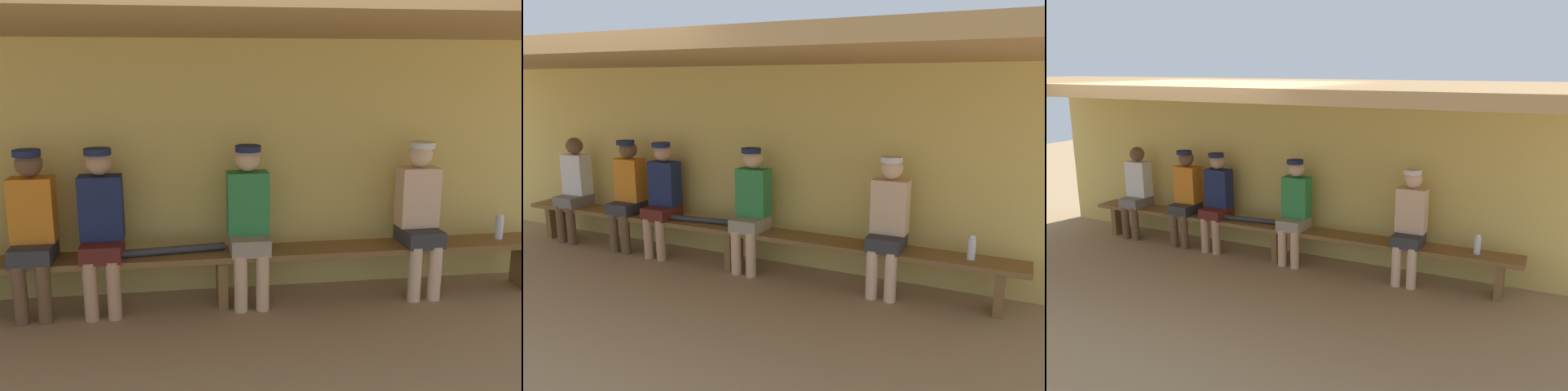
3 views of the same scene
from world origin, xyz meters
The scene contains 9 objects.
back_wall centered at (0.00, 2.00, 1.10)m, with size 8.00×0.20×2.20m, color #D8BC60.
dugout_roof centered at (0.00, 0.70, 2.26)m, with size 8.00×2.80×0.12m, color #9E7547.
bench centered at (0.00, 1.55, 0.39)m, with size 6.00×0.36×0.46m.
player_near_post centered at (1.72, 1.55, 0.75)m, with size 0.34×0.42×1.34m.
player_in_red centered at (-1.49, 1.55, 0.75)m, with size 0.34×0.42×1.34m.
player_rightmost centered at (0.23, 1.55, 0.75)m, with size 0.34×0.42×1.34m.
player_shirtless_tan centered at (-0.96, 1.55, 0.75)m, with size 0.34×0.42×1.34m.
water_bottle_blue centered at (2.49, 1.56, 0.57)m, with size 0.07×0.07×0.23m.
baseball_bat centered at (-0.40, 1.55, 0.49)m, with size 0.07×0.07×0.86m, color #333338.
Camera 1 is at (-0.35, -3.06, 1.97)m, focal length 39.95 mm.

